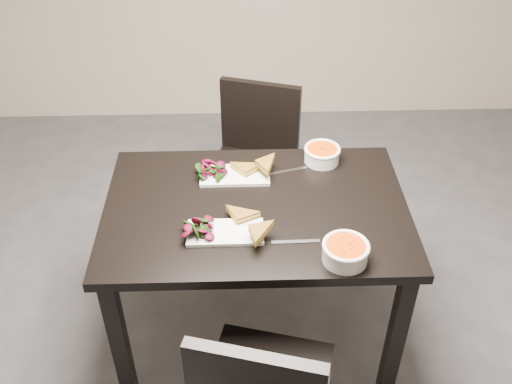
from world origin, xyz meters
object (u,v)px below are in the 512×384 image
chair_far (255,156)px  plate_near (225,232)px  table (256,225)px  soup_bowl_far (322,154)px  soup_bowl_near (345,251)px  plate_far (235,175)px

chair_far → plate_near: bearing=-81.2°
table → soup_bowl_far: 0.44m
chair_far → soup_bowl_near: bearing=-57.4°
table → plate_far: plate_far is taller
table → chair_far: (0.02, 0.74, -0.17)m
table → soup_bowl_far: soup_bowl_far is taller
plate_near → soup_bowl_near: (0.42, -0.15, 0.03)m
soup_bowl_near → plate_far: 0.64m
chair_far → plate_near: size_ratio=3.00×
soup_bowl_far → plate_near: bearing=-132.0°
soup_bowl_near → soup_bowl_far: bearing=90.7°
soup_bowl_far → plate_far: bearing=-164.8°
soup_bowl_far → soup_bowl_near: bearing=-89.3°
table → soup_bowl_near: size_ratio=7.16×
plate_near → plate_far: bearing=84.2°
plate_far → soup_bowl_far: bearing=15.2°
plate_near → plate_far: size_ratio=0.98×
plate_near → soup_bowl_near: bearing=-19.6°
soup_bowl_near → soup_bowl_far: 0.61m
plate_far → table: bearing=-67.3°
plate_far → soup_bowl_far: size_ratio=1.84×
chair_far → soup_bowl_far: (0.28, -0.44, 0.31)m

